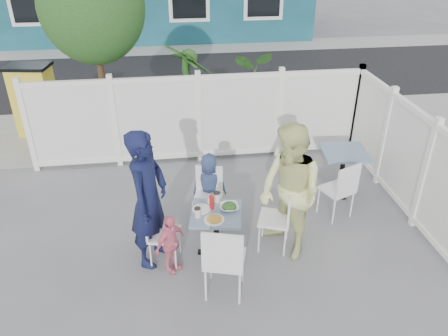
{
  "coord_description": "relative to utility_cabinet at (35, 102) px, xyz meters",
  "views": [
    {
      "loc": [
        -0.41,
        -4.72,
        3.85
      ],
      "look_at": [
        0.24,
        0.14,
        1.07
      ],
      "focal_mm": 35.0,
      "sensor_mm": 36.0,
      "label": 1
    }
  ],
  "objects": [
    {
      "name": "ground",
      "position": [
        3.07,
        -4.0,
        -0.69
      ],
      "size": [
        80.0,
        80.0,
        0.0
      ],
      "primitive_type": "plane",
      "color": "slate"
    },
    {
      "name": "near_sidewalk",
      "position": [
        3.07,
        -0.2,
        -0.69
      ],
      "size": [
        24.0,
        2.6,
        0.01
      ],
      "primitive_type": "cube",
      "color": "gray",
      "rests_on": "ground"
    },
    {
      "name": "street",
      "position": [
        3.07,
        3.5,
        -0.69
      ],
      "size": [
        24.0,
        5.0,
        0.01
      ],
      "primitive_type": "cube",
      "color": "black",
      "rests_on": "ground"
    },
    {
      "name": "far_sidewalk",
      "position": [
        3.07,
        6.6,
        -0.69
      ],
      "size": [
        24.0,
        1.6,
        0.01
      ],
      "primitive_type": "cube",
      "color": "gray",
      "rests_on": "ground"
    },
    {
      "name": "fence_back",
      "position": [
        3.17,
        -1.6,
        0.09
      ],
      "size": [
        5.86,
        0.08,
        1.6
      ],
      "color": "white",
      "rests_on": "ground"
    },
    {
      "name": "fence_right",
      "position": [
        6.07,
        -3.4,
        0.09
      ],
      "size": [
        0.08,
        3.66,
        1.6
      ],
      "rotation": [
        0.0,
        0.0,
        1.57
      ],
      "color": "white",
      "rests_on": "ground"
    },
    {
      "name": "tree",
      "position": [
        1.47,
        -0.7,
        1.9
      ],
      "size": [
        1.8,
        1.62,
        3.59
      ],
      "color": "#382316",
      "rests_on": "ground"
    },
    {
      "name": "utility_cabinet",
      "position": [
        0.0,
        0.0,
        0.0
      ],
      "size": [
        0.82,
        0.65,
        1.38
      ],
      "primitive_type": "cube",
      "rotation": [
        0.0,
        0.0,
        -0.17
      ],
      "color": "gold",
      "rests_on": "ground"
    },
    {
      "name": "potted_shrub_a",
      "position": [
        3.06,
        -0.9,
        0.3
      ],
      "size": [
        1.48,
        1.48,
        1.98
      ],
      "primitive_type": "imported",
      "rotation": [
        0.0,
        0.0,
        2.03
      ],
      "color": "#1C3D16",
      "rests_on": "ground"
    },
    {
      "name": "potted_shrub_b",
      "position": [
        4.53,
        -1.0,
        0.11
      ],
      "size": [
        1.53,
        1.35,
        1.6
      ],
      "primitive_type": "imported",
      "rotation": [
        0.0,
        0.0,
        3.07
      ],
      "color": "#1C3D16",
      "rests_on": "ground"
    },
    {
      "name": "main_table",
      "position": [
        3.16,
        -4.26,
        -0.17
      ],
      "size": [
        0.73,
        0.73,
        0.67
      ],
      "rotation": [
        0.0,
        0.0,
        -0.17
      ],
      "color": "#425D78",
      "rests_on": "ground"
    },
    {
      "name": "spare_table",
      "position": [
        5.34,
        -2.98,
        -0.13
      ],
      "size": [
        0.76,
        0.76,
        0.73
      ],
      "rotation": [
        0.0,
        0.0,
        -0.11
      ],
      "color": "#425D78",
      "rests_on": "ground"
    },
    {
      "name": "chair_left",
      "position": [
        2.43,
        -4.28,
        -0.19
      ],
      "size": [
        0.45,
        0.46,
        0.85
      ],
      "rotation": [
        0.0,
        0.0,
        -1.78
      ],
      "color": "white",
      "rests_on": "ground"
    },
    {
      "name": "chair_right",
      "position": [
        4.01,
        -4.22,
        -0.16
      ],
      "size": [
        0.52,
        0.53,
        0.92
      ],
      "rotation": [
        0.0,
        0.0,
        1.22
      ],
      "color": "white",
      "rests_on": "ground"
    },
    {
      "name": "chair_back",
      "position": [
        3.14,
        -3.49,
        -0.19
      ],
      "size": [
        0.47,
        0.46,
        0.85
      ],
      "rotation": [
        0.0,
        0.0,
        2.89
      ],
      "color": "white",
      "rests_on": "ground"
    },
    {
      "name": "chair_near",
      "position": [
        3.16,
        -5.02,
        -0.11
      ],
      "size": [
        0.55,
        0.54,
        1.0
      ],
      "rotation": [
        0.0,
        0.0,
        -0.27
      ],
      "color": "white",
      "rests_on": "ground"
    },
    {
      "name": "chair_spare",
      "position": [
        5.04,
        -3.68,
        -0.16
      ],
      "size": [
        0.54,
        0.53,
        0.91
      ],
      "rotation": [
        0.0,
        0.0,
        0.4
      ],
      "color": "white",
      "rests_on": "ground"
    },
    {
      "name": "man",
      "position": [
        2.34,
        -4.22,
        0.22
      ],
      "size": [
        0.67,
        0.79,
        1.83
      ],
      "primitive_type": "imported",
      "rotation": [
        0.0,
        0.0,
        1.16
      ],
      "color": "#101538",
      "rests_on": "ground"
    },
    {
      "name": "woman",
      "position": [
        4.08,
        -4.3,
        0.21
      ],
      "size": [
        0.98,
        1.08,
        1.81
      ],
      "primitive_type": "imported",
      "rotation": [
        0.0,
        0.0,
        -1.15
      ],
      "color": "#D4DC46",
      "rests_on": "ground"
    },
    {
      "name": "boy",
      "position": [
        3.17,
        -3.35,
        -0.19
      ],
      "size": [
        0.53,
        0.39,
        1.0
      ],
      "primitive_type": "imported",
      "rotation": [
        0.0,
        0.0,
        2.99
      ],
      "color": "navy",
      "rests_on": "ground"
    },
    {
      "name": "toddler",
      "position": [
        2.57,
        -4.48,
        -0.28
      ],
      "size": [
        0.48,
        0.48,
        0.82
      ],
      "primitive_type": "imported",
      "rotation": [
        0.0,
        0.0,
        0.78
      ],
      "color": "pink",
      "rests_on": "ground"
    },
    {
      "name": "plate_main",
      "position": [
        3.12,
        -4.43,
        -0.02
      ],
      "size": [
        0.25,
        0.25,
        0.02
      ],
      "primitive_type": "cylinder",
      "color": "white",
      "rests_on": "main_table"
    },
    {
      "name": "plate_side",
      "position": [
        2.98,
        -4.17,
        -0.02
      ],
      "size": [
        0.24,
        0.24,
        0.02
      ],
      "primitive_type": "cylinder",
      "color": "white",
      "rests_on": "main_table"
    },
    {
      "name": "salad_bowl",
      "position": [
        3.34,
        -4.21,
        0.01
      ],
      "size": [
        0.24,
        0.24,
        0.06
      ],
      "primitive_type": "imported",
      "color": "white",
      "rests_on": "main_table"
    },
    {
      "name": "coffee_cup_a",
      "position": [
        2.92,
        -4.32,
        0.03
      ],
      "size": [
        0.08,
        0.08,
        0.12
      ],
      "primitive_type": "cylinder",
      "color": "beige",
      "rests_on": "main_table"
    },
    {
      "name": "coffee_cup_b",
      "position": [
        3.2,
        -4.02,
        0.04
      ],
      "size": [
        0.09,
        0.09,
        0.13
      ],
      "primitive_type": "cylinder",
      "color": "beige",
      "rests_on": "main_table"
    },
    {
      "name": "ketchup_bottle",
      "position": [
        3.12,
        -4.17,
        0.07
      ],
      "size": [
        0.06,
        0.06,
        0.19
      ],
      "primitive_type": "cylinder",
      "color": "#AD1415",
      "rests_on": "main_table"
    },
    {
      "name": "salt_shaker",
      "position": [
        3.09,
        -4.05,
        0.01
      ],
      "size": [
        0.03,
        0.03,
        0.07
      ],
      "primitive_type": "cylinder",
      "color": "white",
      "rests_on": "main_table"
    },
    {
      "name": "pepper_shaker",
      "position": [
        3.14,
        -4.02,
        0.01
      ],
      "size": [
        0.03,
        0.03,
        0.07
      ],
      "primitive_type": "cylinder",
      "color": "black",
      "rests_on": "main_table"
    }
  ]
}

